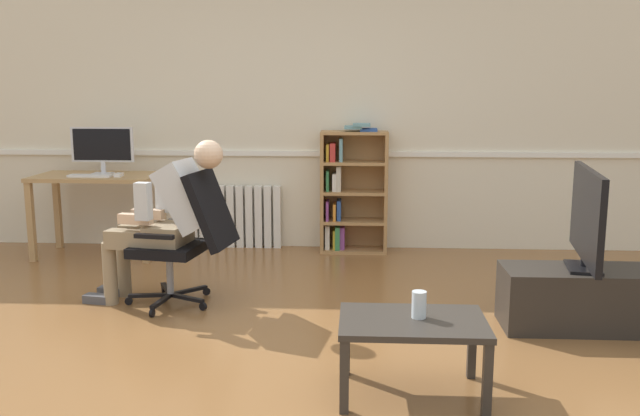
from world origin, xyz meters
TOP-DOWN VIEW (x-y plane):
  - ground_plane at (0.00, 0.00)m, footprint 18.00×18.00m
  - back_wall at (0.00, 2.65)m, footprint 12.00×0.13m
  - computer_desk at (-1.98, 2.15)m, footprint 1.12×0.62m
  - imac_monitor at (-1.94, 2.23)m, footprint 0.58×0.14m
  - keyboard at (-1.99, 2.01)m, footprint 0.38×0.12m
  - computer_mouse at (-1.73, 2.03)m, footprint 0.06×0.10m
  - bookshelf at (0.34, 2.44)m, footprint 0.63×0.29m
  - radiator at (-0.77, 2.54)m, footprint 0.89×0.08m
  - office_chair at (-0.78, 0.74)m, footprint 0.82×0.62m
  - person_seated at (-0.94, 0.76)m, footprint 1.06×0.47m
  - tv_stand at (1.87, 0.42)m, footprint 1.01×0.43m
  - tv_screen at (1.87, 0.42)m, footprint 0.25×1.01m
  - coffee_table at (0.70, -0.61)m, footprint 0.74×0.50m
  - drinking_glass at (0.73, -0.59)m, footprint 0.07×0.07m

SIDE VIEW (x-z plane):
  - ground_plane at x=0.00m, z-range 0.00..0.00m
  - tv_stand at x=1.87m, z-range 0.00..0.40m
  - radiator at x=-0.77m, z-range 0.00..0.61m
  - coffee_table at x=0.70m, z-range 0.15..0.55m
  - drinking_glass at x=0.73m, z-range 0.40..0.54m
  - office_chair at x=-0.78m, z-range 0.04..1.01m
  - bookshelf at x=0.34m, z-range -0.04..1.18m
  - computer_desk at x=-1.98m, z-range 0.26..1.02m
  - person_seated at x=-0.94m, z-range 0.05..1.24m
  - tv_screen at x=1.87m, z-range 0.41..1.06m
  - keyboard at x=-1.99m, z-range 0.76..0.78m
  - computer_mouse at x=-1.73m, z-range 0.76..0.79m
  - imac_monitor at x=-1.94m, z-range 0.79..1.23m
  - back_wall at x=0.00m, z-range 0.00..2.70m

